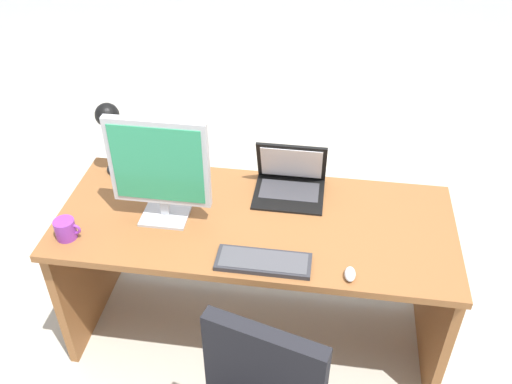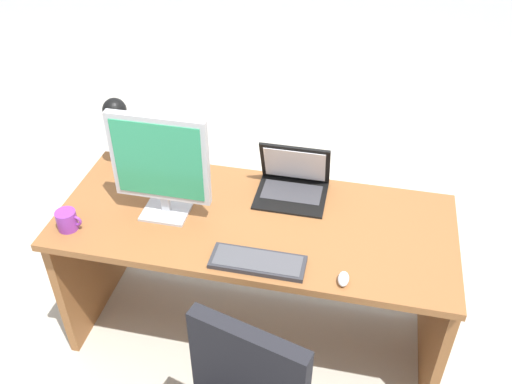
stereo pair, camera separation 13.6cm
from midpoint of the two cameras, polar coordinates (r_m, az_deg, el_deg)
The scene contains 8 objects.
ground at distance 4.07m, azimuth 2.03°, elevation 2.60°, with size 12.00×12.00×0.00m, color #B7B2A3.
desk at distance 2.62m, azimuth -1.45°, elevation -5.80°, with size 1.72×0.72×0.75m.
monitor at distance 2.32m, azimuth -11.52°, elevation 2.54°, with size 0.42×0.16×0.49m.
laptop at distance 2.56m, azimuth 2.00°, elevation 1.61°, with size 0.32×0.27×0.25m.
keyboard at distance 2.22m, azimuth -1.00°, elevation -7.15°, with size 0.38×0.14×0.02m.
mouse at distance 2.18m, azimuth 7.78°, elevation -8.33°, with size 0.04×0.08×0.03m.
desk_lamp at distance 2.66m, azimuth -16.15°, elevation 6.65°, with size 0.12×0.14×0.38m.
coffee_mug at distance 2.46m, azimuth -20.32°, elevation -3.60°, with size 0.11×0.09×0.09m.
Camera 1 is at (0.28, -1.84, 2.31)m, focal length 39.29 mm.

